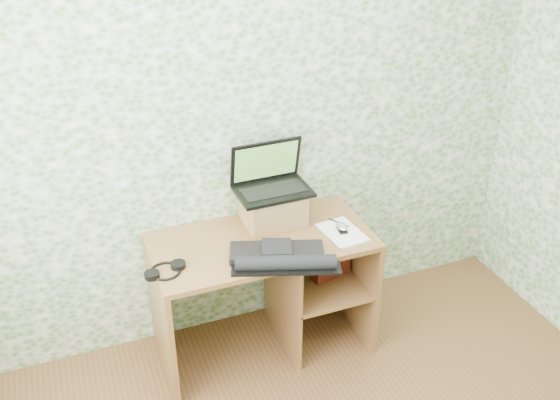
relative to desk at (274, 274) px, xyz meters
name	(u,v)px	position (x,y,z in m)	size (l,w,h in m)	color
wall_back	(241,125)	(-0.08, 0.28, 0.82)	(3.50, 3.50, 0.00)	white
desk	(274,274)	(0.00, 0.00, 0.00)	(1.20, 0.60, 0.75)	brown
riser	(273,208)	(0.04, 0.12, 0.36)	(0.32, 0.27, 0.19)	#9C7546
laptop	(270,179)	(0.04, 0.16, 0.52)	(0.41, 0.29, 0.27)	black
keyboard	(281,257)	(-0.06, -0.26, 0.30)	(0.56, 0.44, 0.08)	black
headphones	(165,270)	(-0.63, -0.14, 0.28)	(0.22, 0.19, 0.03)	black
notepad	(342,233)	(0.35, -0.13, 0.28)	(0.19, 0.27, 0.01)	white
mouse	(342,228)	(0.36, -0.12, 0.30)	(0.05, 0.09, 0.03)	#B3B3B6
pen	(338,222)	(0.37, -0.04, 0.29)	(0.01, 0.01, 0.13)	black
red_box	(331,257)	(0.35, -0.03, 0.04)	(0.23, 0.07, 0.27)	maroon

